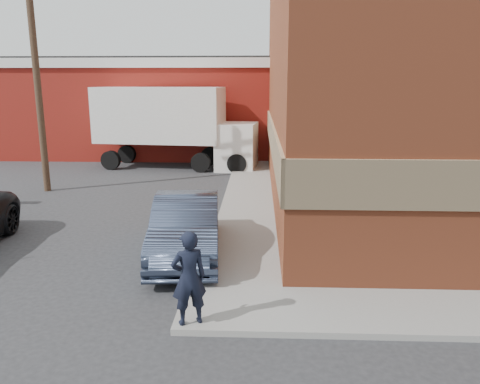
% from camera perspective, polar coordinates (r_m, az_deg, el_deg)
% --- Properties ---
extents(ground, '(90.00, 90.00, 0.00)m').
position_cam_1_polar(ground, '(9.97, -3.63, -11.95)').
color(ground, '#28282B').
rests_on(ground, ground).
extents(brick_building, '(14.25, 18.25, 9.36)m').
position_cam_1_polar(brick_building, '(19.49, 25.75, 13.24)').
color(brick_building, '#9A4427').
rests_on(brick_building, ground).
extents(sidewalk_west, '(1.80, 18.00, 0.12)m').
position_cam_1_polar(sidewalk_west, '(18.46, 1.09, 0.11)').
color(sidewalk_west, gray).
rests_on(sidewalk_west, ground).
extents(warehouse, '(16.30, 8.30, 5.60)m').
position_cam_1_polar(warehouse, '(29.84, -11.37, 10.19)').
color(warehouse, maroon).
rests_on(warehouse, ground).
extents(utility_pole, '(2.00, 0.26, 9.00)m').
position_cam_1_polar(utility_pole, '(19.89, -23.61, 13.59)').
color(utility_pole, '#4A3525').
rests_on(utility_pole, ground).
extents(man, '(0.72, 0.61, 1.69)m').
position_cam_1_polar(man, '(8.20, -6.27, -10.37)').
color(man, black).
rests_on(man, sidewalk_south).
extents(sedan, '(1.99, 4.67, 1.50)m').
position_cam_1_polar(sedan, '(11.70, -6.56, -4.23)').
color(sedan, '#2D364B').
rests_on(sedan, ground).
extents(box_truck, '(8.37, 3.28, 4.02)m').
position_cam_1_polar(box_truck, '(23.89, -7.88, 8.46)').
color(box_truck, white).
rests_on(box_truck, ground).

